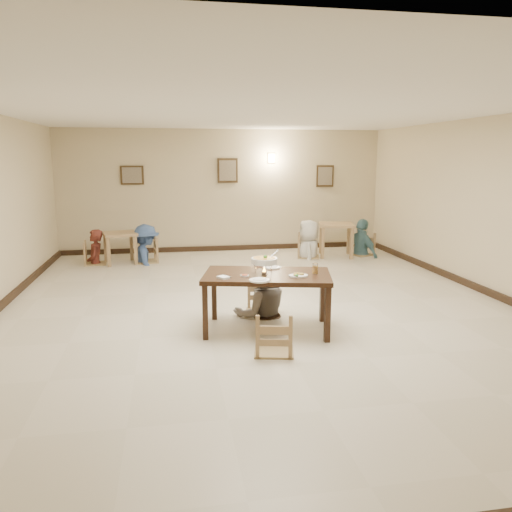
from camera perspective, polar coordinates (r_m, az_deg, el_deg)
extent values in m
plane|color=beige|center=(7.89, 0.40, -5.85)|extent=(10.00, 10.00, 0.00)
plane|color=white|center=(7.58, 0.43, 16.40)|extent=(10.00, 10.00, 0.00)
plane|color=beige|center=(12.52, -3.72, 7.44)|extent=(10.00, 0.00, 10.00)
plane|color=beige|center=(2.89, 18.51, -5.68)|extent=(10.00, 0.00, 10.00)
plane|color=beige|center=(9.19, 25.88, 5.00)|extent=(0.00, 10.00, 10.00)
cube|color=black|center=(12.67, -3.62, 0.92)|extent=(8.00, 0.06, 0.12)
cube|color=black|center=(9.41, 24.99, -3.74)|extent=(0.06, 10.00, 0.12)
cube|color=#322314|center=(12.42, -13.99, 8.95)|extent=(0.55, 0.03, 0.45)
cube|color=gray|center=(12.40, -13.99, 8.95)|extent=(0.45, 0.01, 0.37)
cube|color=#322314|center=(12.47, -3.26, 9.73)|extent=(0.50, 0.03, 0.60)
cube|color=gray|center=(12.46, -3.25, 9.73)|extent=(0.41, 0.01, 0.49)
cube|color=#322314|center=(13.01, 7.89, 9.04)|extent=(0.45, 0.03, 0.55)
cube|color=gray|center=(12.99, 7.91, 9.04)|extent=(0.37, 0.01, 0.45)
cube|color=#FFD88C|center=(12.64, 1.77, 11.12)|extent=(0.16, 0.05, 0.22)
cube|color=#321D10|center=(6.67, 1.28, -2.29)|extent=(1.85, 1.30, 0.06)
cube|color=#321D10|center=(6.45, -5.84, -6.44)|extent=(0.07, 0.07, 0.73)
cube|color=#321D10|center=(6.40, 8.16, -6.65)|extent=(0.07, 0.07, 0.73)
cube|color=#321D10|center=(7.24, -4.81, -4.47)|extent=(0.07, 0.07, 0.73)
cube|color=#321D10|center=(7.19, 7.62, -4.64)|extent=(0.07, 0.07, 0.73)
cube|color=tan|center=(7.47, 0.44, -3.46)|extent=(0.43, 0.43, 0.05)
cube|color=tan|center=(5.99, 2.09, -6.89)|extent=(0.46, 0.46, 0.05)
imported|color=gray|center=(7.31, 0.64, -0.16)|extent=(0.90, 0.72, 1.75)
torus|color=silver|center=(6.60, 0.95, -0.89)|extent=(0.27, 0.27, 0.01)
cylinder|color=silver|center=(6.63, 0.95, -1.94)|extent=(0.07, 0.07, 0.04)
cone|color=#FFA526|center=(6.62, 0.95, -1.50)|extent=(0.04, 0.04, 0.06)
cylinder|color=white|center=(6.59, 0.95, -0.56)|extent=(0.34, 0.34, 0.08)
cylinder|color=#AD701F|center=(6.59, 0.95, -0.27)|extent=(0.30, 0.30, 0.02)
sphere|color=#2D7223|center=(6.57, 1.07, -0.10)|extent=(0.05, 0.05, 0.05)
cylinder|color=silver|center=(6.67, 1.97, 0.16)|extent=(0.16, 0.10, 0.11)
cylinder|color=silver|center=(6.69, 1.74, -1.35)|extent=(0.01, 0.01, 0.15)
cylinder|color=silver|center=(6.66, -0.04, -1.42)|extent=(0.01, 0.01, 0.15)
cylinder|color=silver|center=(6.50, 1.15, -1.73)|extent=(0.01, 0.01, 0.15)
cylinder|color=white|center=(6.99, 1.81, -1.34)|extent=(0.26, 0.26, 0.02)
ellipsoid|color=white|center=(6.99, 1.81, -1.29)|extent=(0.17, 0.14, 0.06)
cylinder|color=white|center=(6.27, 0.40, -2.80)|extent=(0.26, 0.26, 0.02)
ellipsoid|color=white|center=(6.27, 0.40, -2.74)|extent=(0.17, 0.14, 0.06)
cylinder|color=white|center=(6.53, 4.86, -2.27)|extent=(0.25, 0.25, 0.02)
sphere|color=#2D7223|center=(6.45, 4.68, -2.22)|extent=(0.04, 0.04, 0.04)
cylinder|color=white|center=(6.52, -1.29, -2.26)|extent=(0.11, 0.11, 0.02)
cylinder|color=#97260C|center=(6.51, -1.29, -2.19)|extent=(0.09, 0.09, 0.01)
cube|color=white|center=(6.42, -3.76, -2.45)|extent=(0.17, 0.18, 0.03)
cube|color=silver|center=(6.50, -3.43, -2.33)|extent=(0.09, 0.14, 0.01)
cube|color=silver|center=(6.50, -3.19, -2.32)|extent=(0.09, 0.14, 0.01)
cylinder|color=white|center=(6.70, 6.77, -1.42)|extent=(0.07, 0.07, 0.15)
cylinder|color=gold|center=(6.70, 6.77, -1.54)|extent=(0.06, 0.06, 0.11)
cube|color=#A17E54|center=(11.40, -15.31, 2.46)|extent=(0.83, 0.83, 0.06)
cube|color=#A17E54|center=(11.14, -16.47, 0.40)|extent=(0.07, 0.07, 0.63)
cube|color=#A17E54|center=(11.21, -13.57, 0.62)|extent=(0.07, 0.07, 0.63)
cube|color=#A17E54|center=(11.70, -16.81, 0.88)|extent=(0.07, 0.07, 0.63)
cube|color=#A17E54|center=(11.77, -14.04, 1.08)|extent=(0.07, 0.07, 0.63)
cube|color=#A17E54|center=(11.93, 9.18, 3.54)|extent=(0.96, 0.96, 0.06)
cube|color=#A17E54|center=(11.64, 7.62, 1.44)|extent=(0.07, 0.07, 0.73)
cube|color=#A17E54|center=(11.69, 10.88, 1.38)|extent=(0.07, 0.07, 0.73)
cube|color=#A17E54|center=(12.29, 7.45, 1.96)|extent=(0.07, 0.07, 0.73)
cube|color=#A17E54|center=(12.35, 10.54, 1.91)|extent=(0.07, 0.07, 0.73)
cube|color=tan|center=(11.50, -17.96, 1.30)|extent=(0.46, 0.46, 0.05)
cube|color=tan|center=(11.41, -12.53, 1.70)|extent=(0.50, 0.50, 0.05)
cube|color=tan|center=(11.76, 6.05, 2.17)|extent=(0.49, 0.49, 0.05)
cube|color=tan|center=(12.25, 12.04, 2.25)|extent=(0.47, 0.47, 0.05)
imported|color=#5A241B|center=(11.45, -18.06, 2.89)|extent=(0.39, 0.58, 1.54)
imported|color=#385589|center=(11.35, -12.61, 3.54)|extent=(0.89, 1.23, 1.71)
imported|color=silver|center=(11.70, 6.09, 4.10)|extent=(0.73, 0.96, 1.76)
imported|color=teal|center=(12.20, 12.12, 4.17)|extent=(0.77, 1.11, 1.75)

